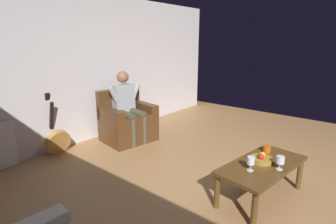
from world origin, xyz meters
name	(u,v)px	position (x,y,z in m)	size (l,w,h in m)	color
ground_plane	(252,190)	(0.00, 0.00, 0.00)	(7.43, 7.43, 0.00)	#A37648
wall_back	(94,68)	(0.00, -3.01, 1.27)	(6.59, 0.06, 2.53)	silver
armchair	(127,122)	(-0.20, -2.42, 0.33)	(0.94, 0.83, 0.90)	#4D2F17
person_seated	(128,104)	(-0.19, -2.38, 0.66)	(0.64, 0.63, 1.23)	#9D9FA5
coffee_table	(262,169)	(0.09, 0.13, 0.36)	(1.20, 0.69, 0.42)	#543819
guitar	(57,140)	(0.92, -2.81, 0.23)	(0.40, 0.31, 0.97)	#B57E3D
wine_glass_near	(251,161)	(0.34, 0.09, 0.53)	(0.08, 0.08, 0.16)	silver
wine_glass_far	(280,161)	(0.12, 0.32, 0.52)	(0.08, 0.08, 0.15)	silver
fruit_bowl	(261,159)	(0.05, 0.10, 0.45)	(0.25, 0.25, 0.11)	olive
candle_jar	(267,149)	(-0.26, 0.05, 0.46)	(0.10, 0.10, 0.08)	#B95412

